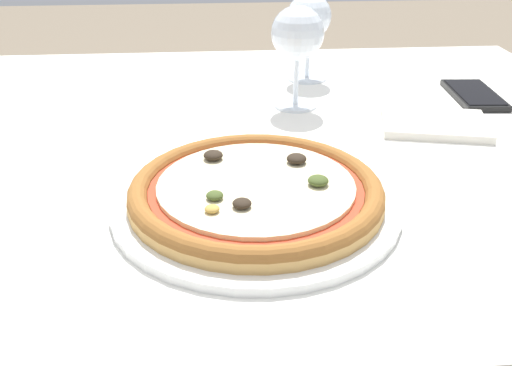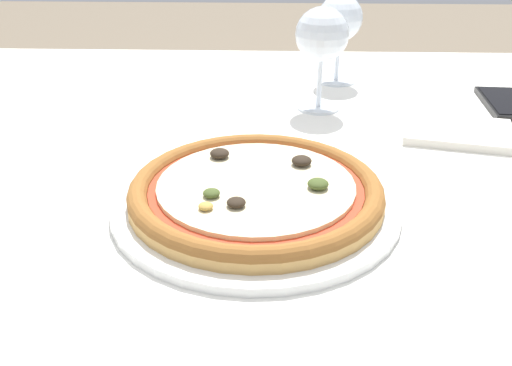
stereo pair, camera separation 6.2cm
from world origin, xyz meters
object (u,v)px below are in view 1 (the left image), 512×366
Objects in this scene: pizza_plate at (256,194)px; wine_glass_far_right at (309,19)px; dining_table at (165,186)px; wine_glass_far_left at (298,36)px; cell_phone at (474,95)px.

pizza_plate is 2.08× the size of wine_glass_far_right.
dining_table is 0.30m from wine_glass_far_left.
wine_glass_far_left reaches higher than pizza_plate.
cell_phone is at bearing -25.83° from wine_glass_far_right.
dining_table is 9.35× the size of wine_glass_far_right.
cell_phone is (0.51, 0.12, 0.09)m from dining_table.
wine_glass_far_left is (0.21, 0.11, 0.19)m from dining_table.
cell_phone is at bearing 3.11° from wine_glass_far_left.
dining_table is 0.53m from cell_phone.
wine_glass_far_right is (0.13, 0.46, 0.09)m from pizza_plate.
cell_phone reaches higher than dining_table.
pizza_plate is at bearing -105.61° from wine_glass_far_right.
wine_glass_far_left is (0.09, 0.32, 0.10)m from pizza_plate.
wine_glass_far_left is at bearing 27.47° from dining_table.
dining_table is 4.49× the size of pizza_plate.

